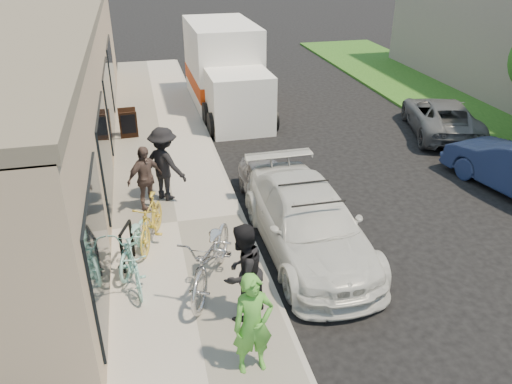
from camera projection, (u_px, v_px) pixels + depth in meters
ground at (296, 293)px, 9.67m from camera, size 120.00×120.00×0.00m
sidewalk at (178, 224)px, 11.81m from camera, size 3.00×34.00×0.15m
curb at (242, 217)px, 12.13m from camera, size 0.12×34.00×0.13m
storefront at (44, 91)px, 14.50m from camera, size 3.60×20.00×4.22m
bike_rack at (127, 242)px, 10.02m from camera, size 0.25×0.61×0.90m
sandwich_board at (128, 124)px, 16.37m from camera, size 0.60×0.61×0.95m
sedan_white at (308, 222)px, 10.66m from camera, size 2.04×4.93×1.47m
sedan_silver at (269, 186)px, 12.64m from camera, size 1.19×2.95×1.01m
moving_truck at (225, 72)px, 19.30m from camera, size 2.50×6.48×3.17m
far_car_gray at (441, 116)px, 17.11m from camera, size 3.21×4.76×1.21m
tandem_bike at (212, 256)px, 9.40m from camera, size 1.77×2.58×1.29m
woman_rider at (253, 324)px, 7.44m from camera, size 0.66×0.46×1.74m
man_standing at (243, 273)px, 8.50m from camera, size 1.12×1.11×1.83m
cruiser_bike_a at (134, 266)px, 9.43m from camera, size 0.66×1.56×0.91m
cruiser_bike_b at (134, 243)px, 10.11m from camera, size 1.13×1.94×0.96m
cruiser_bike_c at (151, 221)px, 10.76m from camera, size 1.00×1.85×1.07m
bystander_a at (164, 164)px, 12.38m from camera, size 1.37×1.37×1.90m
bystander_b at (145, 179)px, 11.95m from camera, size 1.03×0.87×1.65m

